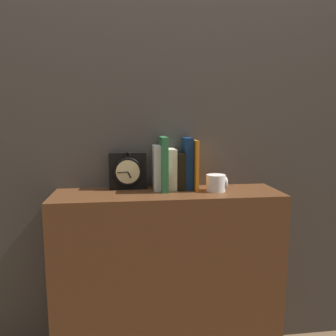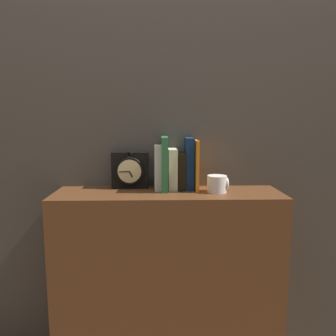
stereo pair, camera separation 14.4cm
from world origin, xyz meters
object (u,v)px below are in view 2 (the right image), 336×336
object	(u,v)px
book_slot5_orange	(196,165)
book_slot1_green	(165,164)
book_slot3_black	(181,171)
mug	(218,184)
book_slot2_cream	(173,169)
book_slot0_white	(158,167)
book_slot4_navy	(189,164)
clock	(130,170)

from	to	relation	value
book_slot5_orange	book_slot1_green	bearing A→B (deg)	-179.07
book_slot3_black	mug	size ratio (longest dim) A/B	1.84
mug	book_slot1_green	bearing A→B (deg)	166.24
book_slot1_green	book_slot2_cream	bearing A→B (deg)	25.25
book_slot2_cream	book_slot1_green	bearing A→B (deg)	-154.75
book_slot1_green	book_slot0_white	bearing A→B (deg)	150.19
book_slot2_cream	book_slot5_orange	xyz separation A→B (m)	(0.11, -0.02, 0.02)
book_slot0_white	book_slot4_navy	size ratio (longest dim) A/B	0.86
clock	book_slot3_black	distance (m)	0.24
book_slot4_navy	book_slot0_white	bearing A→B (deg)	-178.69
book_slot3_black	book_slot4_navy	world-z (taller)	book_slot4_navy
book_slot4_navy	book_slot1_green	bearing A→B (deg)	-169.86
book_slot4_navy	clock	bearing A→B (deg)	175.29
book_slot4_navy	mug	xyz separation A→B (m)	(0.12, -0.08, -0.08)
book_slot2_cream	book_slot3_black	bearing A→B (deg)	-1.13
book_slot1_green	book_slot3_black	world-z (taller)	book_slot1_green
clock	book_slot2_cream	world-z (taller)	book_slot2_cream
book_slot1_green	mug	xyz separation A→B (m)	(0.24, -0.06, -0.08)
mug	book_slot0_white	bearing A→B (deg)	164.26
book_slot2_cream	book_slot3_black	size ratio (longest dim) A/B	1.10
clock	book_slot0_white	bearing A→B (deg)	-11.20
book_slot5_orange	book_slot0_white	bearing A→B (deg)	175.13
clock	book_slot2_cream	size ratio (longest dim) A/B	0.94
book_slot4_navy	book_slot5_orange	size ratio (longest dim) A/B	1.04
book_slot3_black	book_slot0_white	bearing A→B (deg)	179.96
clock	book_slot4_navy	size ratio (longest dim) A/B	0.74
book_slot2_cream	book_slot3_black	distance (m)	0.04
clock	book_slot1_green	xyz separation A→B (m)	(0.16, -0.04, 0.04)
book_slot5_orange	book_slot2_cream	bearing A→B (deg)	171.68
book_slot0_white	mug	world-z (taller)	book_slot0_white
book_slot2_cream	mug	size ratio (longest dim) A/B	2.03
book_slot0_white	book_slot2_cream	distance (m)	0.07
book_slot2_cream	book_slot3_black	xyz separation A→B (m)	(0.04, -0.00, -0.01)
book_slot0_white	book_slot2_cream	bearing A→B (deg)	0.59
book_slot1_green	book_slot5_orange	size ratio (longest dim) A/B	1.07
clock	book_slot3_black	bearing A→B (deg)	-6.23
book_slot2_cream	book_slot5_orange	distance (m)	0.11
book_slot1_green	book_slot4_navy	bearing A→B (deg)	10.14
clock	mug	distance (m)	0.41
book_slot2_cream	mug	distance (m)	0.22
book_slot1_green	mug	bearing A→B (deg)	-13.76
book_slot2_cream	book_slot5_orange	bearing A→B (deg)	-8.32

